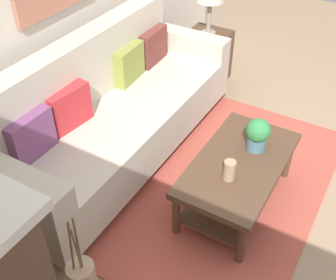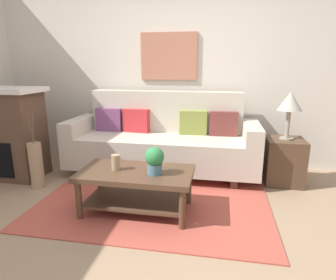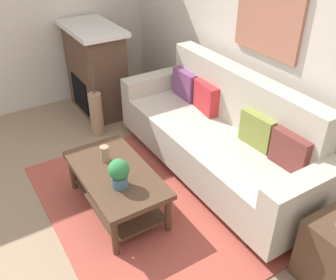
# 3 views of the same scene
# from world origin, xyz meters

# --- Properties ---
(ground_plane) EXTENTS (9.20, 9.20, 0.00)m
(ground_plane) POSITION_xyz_m (0.00, 0.00, 0.00)
(ground_plane) COLOR #9E7F60
(wall_back) EXTENTS (5.20, 0.10, 2.70)m
(wall_back) POSITION_xyz_m (0.00, 1.96, 1.35)
(wall_back) COLOR beige
(wall_back) RESTS_ON ground_plane
(area_rug) EXTENTS (2.41, 1.64, 0.01)m
(area_rug) POSITION_xyz_m (0.00, 0.50, 0.01)
(area_rug) COLOR #B24C3D
(area_rug) RESTS_ON ground_plane
(couch) EXTENTS (2.48, 0.84, 1.08)m
(couch) POSITION_xyz_m (-0.09, 1.42, 0.43)
(couch) COLOR beige
(couch) RESTS_ON ground_plane
(throw_pillow_plum) EXTENTS (0.36, 0.12, 0.32)m
(throw_pillow_plum) POSITION_xyz_m (-0.88, 1.55, 0.68)
(throw_pillow_plum) COLOR #7A4270
(throw_pillow_plum) RESTS_ON couch
(throw_pillow_crimson) EXTENTS (0.37, 0.16, 0.32)m
(throw_pillow_crimson) POSITION_xyz_m (-0.49, 1.55, 0.68)
(throw_pillow_crimson) COLOR red
(throw_pillow_crimson) RESTS_ON couch
(throw_pillow_olive) EXTENTS (0.37, 0.14, 0.32)m
(throw_pillow_olive) POSITION_xyz_m (0.31, 1.55, 0.68)
(throw_pillow_olive) COLOR olive
(throw_pillow_olive) RESTS_ON couch
(throw_pillow_maroon) EXTENTS (0.36, 0.13, 0.32)m
(throw_pillow_maroon) POSITION_xyz_m (0.70, 1.55, 0.68)
(throw_pillow_maroon) COLOR brown
(throw_pillow_maroon) RESTS_ON couch
(coffee_table) EXTENTS (1.10, 0.60, 0.43)m
(coffee_table) POSITION_xyz_m (-0.12, 0.29, 0.31)
(coffee_table) COLOR #513826
(coffee_table) RESTS_ON ground_plane
(tabletop_vase) EXTENTS (0.08, 0.08, 0.15)m
(tabletop_vase) POSITION_xyz_m (-0.33, 0.28, 0.51)
(tabletop_vase) COLOR tan
(tabletop_vase) RESTS_ON coffee_table
(potted_plant_tabletop) EXTENTS (0.18, 0.18, 0.26)m
(potted_plant_tabletop) POSITION_xyz_m (0.07, 0.24, 0.57)
(potted_plant_tabletop) COLOR slate
(potted_plant_tabletop) RESTS_ON coffee_table
(side_table) EXTENTS (0.44, 0.44, 0.56)m
(side_table) POSITION_xyz_m (1.45, 1.32, 0.28)
(side_table) COLOR #513826
(side_table) RESTS_ON ground_plane
(table_lamp) EXTENTS (0.28, 0.28, 0.57)m
(table_lamp) POSITION_xyz_m (1.45, 1.32, 0.99)
(table_lamp) COLOR gray
(table_lamp) RESTS_ON side_table
(fireplace) EXTENTS (1.02, 0.58, 1.16)m
(fireplace) POSITION_xyz_m (-2.05, 0.92, 0.59)
(fireplace) COLOR brown
(fireplace) RESTS_ON ground_plane
(floor_vase) EXTENTS (0.16, 0.16, 0.55)m
(floor_vase) POSITION_xyz_m (-1.46, 0.65, 0.27)
(floor_vase) COLOR tan
(floor_vase) RESTS_ON ground_plane
(floor_vase_branch_a) EXTENTS (0.03, 0.03, 0.36)m
(floor_vase_branch_a) POSITION_xyz_m (-1.44, 0.65, 0.73)
(floor_vase_branch_a) COLOR brown
(floor_vase_branch_a) RESTS_ON floor_vase
(floor_vase_branch_b) EXTENTS (0.03, 0.02, 0.36)m
(floor_vase_branch_b) POSITION_xyz_m (-1.47, 0.67, 0.73)
(floor_vase_branch_b) COLOR brown
(floor_vase_branch_b) RESTS_ON floor_vase
(floor_vase_branch_c) EXTENTS (0.05, 0.04, 0.36)m
(floor_vase_branch_c) POSITION_xyz_m (-1.47, 0.63, 0.73)
(floor_vase_branch_c) COLOR brown
(floor_vase_branch_c) RESTS_ON floor_vase
(framed_painting) EXTENTS (0.80, 0.03, 0.64)m
(framed_painting) POSITION_xyz_m (-0.09, 1.89, 1.54)
(framed_painting) COLOR #B77056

